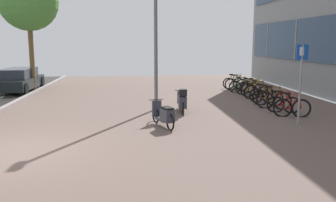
# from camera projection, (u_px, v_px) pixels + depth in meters

# --- Properties ---
(ground) EXTENTS (21.00, 40.00, 0.13)m
(ground) POSITION_uv_depth(u_px,v_px,m) (73.00, 152.00, 8.97)
(ground) COLOR #2C2824
(bicycle_rack_00) EXTENTS (1.36, 0.47, 0.98)m
(bicycle_rack_00) POSITION_uv_depth(u_px,v_px,m) (292.00, 108.00, 13.00)
(bicycle_rack_00) COLOR black
(bicycle_rack_00) RESTS_ON ground
(bicycle_rack_01) EXTENTS (1.24, 0.53, 0.94)m
(bicycle_rack_01) POSITION_uv_depth(u_px,v_px,m) (284.00, 104.00, 13.79)
(bicycle_rack_01) COLOR black
(bicycle_rack_01) RESTS_ON ground
(bicycle_rack_02) EXTENTS (1.33, 0.68, 1.03)m
(bicycle_rack_02) POSITION_uv_depth(u_px,v_px,m) (274.00, 100.00, 14.55)
(bicycle_rack_02) COLOR black
(bicycle_rack_02) RESTS_ON ground
(bicycle_rack_03) EXTENTS (1.21, 0.67, 0.98)m
(bicycle_rack_03) POSITION_uv_depth(u_px,v_px,m) (267.00, 98.00, 15.34)
(bicycle_rack_03) COLOR black
(bicycle_rack_03) RESTS_ON ground
(bicycle_rack_04) EXTENTS (1.15, 0.60, 0.92)m
(bicycle_rack_04) POSITION_uv_depth(u_px,v_px,m) (263.00, 95.00, 16.13)
(bicycle_rack_04) COLOR black
(bicycle_rack_04) RESTS_ON ground
(bicycle_rack_05) EXTENTS (1.30, 0.69, 1.00)m
(bicycle_rack_05) POSITION_uv_depth(u_px,v_px,m) (258.00, 92.00, 16.91)
(bicycle_rack_05) COLOR black
(bicycle_rack_05) RESTS_ON ground
(bicycle_rack_06) EXTENTS (1.29, 0.63, 1.02)m
(bicycle_rack_06) POSITION_uv_depth(u_px,v_px,m) (254.00, 90.00, 17.69)
(bicycle_rack_06) COLOR black
(bicycle_rack_06) RESTS_ON ground
(bicycle_rack_07) EXTENTS (1.30, 0.47, 0.96)m
(bicycle_rack_07) POSITION_uv_depth(u_px,v_px,m) (248.00, 88.00, 18.47)
(bicycle_rack_07) COLOR black
(bicycle_rack_07) RESTS_ON ground
(bicycle_rack_08) EXTENTS (1.31, 0.47, 0.95)m
(bicycle_rack_08) POSITION_uv_depth(u_px,v_px,m) (241.00, 86.00, 19.24)
(bicycle_rack_08) COLOR black
(bicycle_rack_08) RESTS_ON ground
(bicycle_rack_09) EXTENTS (1.24, 0.72, 0.99)m
(bicycle_rack_09) POSITION_uv_depth(u_px,v_px,m) (237.00, 84.00, 20.01)
(bicycle_rack_09) COLOR black
(bicycle_rack_09) RESTS_ON ground
(bicycle_rack_10) EXTENTS (1.27, 0.47, 0.94)m
(bicycle_rack_10) POSITION_uv_depth(u_px,v_px,m) (234.00, 83.00, 20.80)
(bicycle_rack_10) COLOR black
(bicycle_rack_10) RESTS_ON ground
(scooter_near) EXTENTS (0.78, 1.67, 0.84)m
(scooter_near) POSITION_uv_depth(u_px,v_px,m) (164.00, 115.00, 11.45)
(scooter_near) COLOR black
(scooter_near) RESTS_ON ground
(scooter_mid) EXTENTS (0.52, 1.84, 1.01)m
(scooter_mid) POSITION_uv_depth(u_px,v_px,m) (182.00, 101.00, 13.82)
(scooter_mid) COLOR black
(scooter_mid) RESTS_ON ground
(parked_car_far) EXTENTS (1.84, 4.45, 1.26)m
(parked_car_far) POSITION_uv_depth(u_px,v_px,m) (19.00, 80.00, 19.96)
(parked_car_far) COLOR black
(parked_car_far) RESTS_ON ground
(parking_sign) EXTENTS (0.40, 0.07, 2.66)m
(parking_sign) POSITION_uv_depth(u_px,v_px,m) (301.00, 76.00, 11.66)
(parking_sign) COLOR gray
(parking_sign) RESTS_ON ground
(lamp_post) EXTENTS (0.20, 0.52, 6.27)m
(lamp_post) POSITION_uv_depth(u_px,v_px,m) (156.00, 23.00, 13.93)
(lamp_post) COLOR slate
(lamp_post) RESTS_ON ground
(street_tree) EXTENTS (3.25, 3.25, 6.58)m
(street_tree) POSITION_uv_depth(u_px,v_px,m) (28.00, 1.00, 19.40)
(street_tree) COLOR brown
(street_tree) RESTS_ON ground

